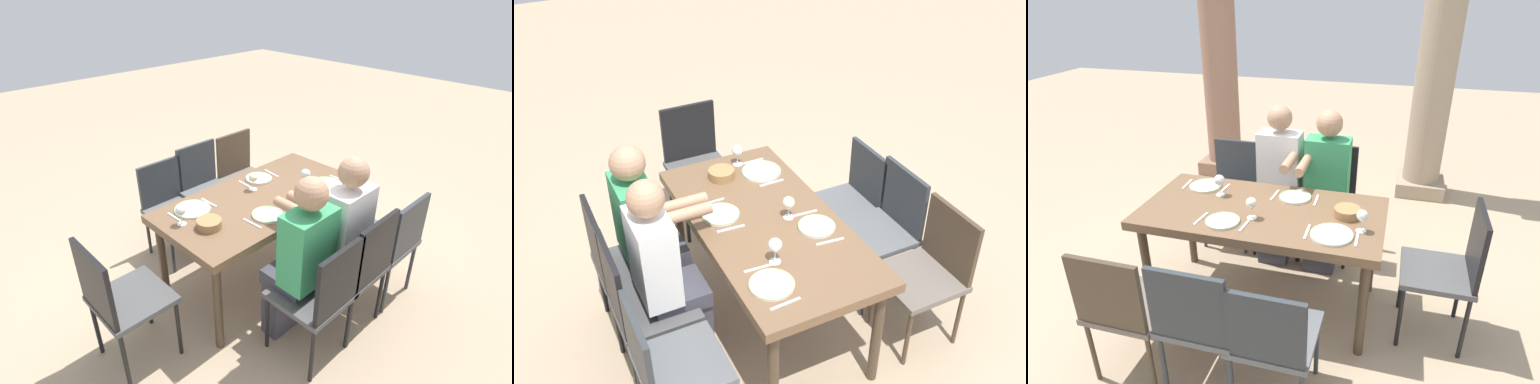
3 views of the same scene
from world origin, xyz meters
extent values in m
plane|color=tan|center=(0.00, 0.00, 0.00)|extent=(16.00, 16.00, 0.00)
cube|color=brown|center=(0.00, 0.00, 0.73)|extent=(1.61, 0.80, 0.06)
cylinder|color=#473828|center=(-0.73, 0.32, 0.35)|extent=(0.06, 0.06, 0.70)
cylinder|color=#473828|center=(0.73, 0.32, 0.35)|extent=(0.06, 0.06, 0.70)
cylinder|color=#473828|center=(-0.73, -0.32, 0.35)|extent=(0.06, 0.06, 0.70)
cylinder|color=#473828|center=(0.73, -0.32, 0.35)|extent=(0.06, 0.06, 0.70)
cube|color=#5B5E61|center=(-0.54, 0.74, 0.46)|extent=(0.44, 0.44, 0.04)
cube|color=#2D3338|center=(-0.54, 0.94, 0.67)|extent=(0.42, 0.03, 0.42)
cylinder|color=#2D3338|center=(-0.73, 0.55, 0.22)|extent=(0.03, 0.03, 0.44)
cylinder|color=#2D3338|center=(-0.35, 0.55, 0.22)|extent=(0.03, 0.03, 0.44)
cylinder|color=#2D3338|center=(-0.73, 0.93, 0.22)|extent=(0.03, 0.03, 0.44)
cylinder|color=#2D3338|center=(-0.35, 0.93, 0.22)|extent=(0.03, 0.03, 0.44)
cube|color=#6A6158|center=(-0.54, -0.74, 0.45)|extent=(0.44, 0.44, 0.04)
cube|color=#473828|center=(-0.54, -0.94, 0.66)|extent=(0.42, 0.03, 0.43)
cylinder|color=#473828|center=(-0.35, -0.55, 0.21)|extent=(0.03, 0.03, 0.43)
cylinder|color=#473828|center=(-0.73, -0.55, 0.21)|extent=(0.03, 0.03, 0.43)
cylinder|color=#473828|center=(-0.35, -0.93, 0.21)|extent=(0.03, 0.03, 0.43)
cylinder|color=#473828|center=(-0.73, -0.93, 0.21)|extent=(0.03, 0.03, 0.43)
cube|color=#4F4F50|center=(-0.08, 0.74, 0.47)|extent=(0.44, 0.44, 0.04)
cube|color=black|center=(-0.08, 0.94, 0.70)|extent=(0.42, 0.03, 0.47)
cylinder|color=black|center=(-0.27, 0.55, 0.22)|extent=(0.03, 0.03, 0.45)
cylinder|color=black|center=(0.11, 0.55, 0.22)|extent=(0.03, 0.03, 0.45)
cylinder|color=black|center=(-0.27, 0.93, 0.22)|extent=(0.03, 0.03, 0.45)
cylinder|color=black|center=(0.11, 0.93, 0.22)|extent=(0.03, 0.03, 0.45)
cube|color=#5B5E61|center=(-0.08, -0.74, 0.47)|extent=(0.44, 0.44, 0.04)
cube|color=#2D3338|center=(-0.08, -0.94, 0.68)|extent=(0.42, 0.03, 0.43)
cylinder|color=#2D3338|center=(0.11, -0.55, 0.23)|extent=(0.03, 0.03, 0.45)
cylinder|color=#2D3338|center=(-0.27, -0.55, 0.23)|extent=(0.03, 0.03, 0.45)
cylinder|color=#2D3338|center=(0.11, -0.93, 0.23)|extent=(0.03, 0.03, 0.45)
cylinder|color=#2D3338|center=(-0.27, -0.93, 0.23)|extent=(0.03, 0.03, 0.45)
cube|color=#4F4F50|center=(0.31, 0.74, 0.46)|extent=(0.44, 0.44, 0.04)
cube|color=black|center=(0.31, 0.94, 0.69)|extent=(0.42, 0.03, 0.46)
cylinder|color=black|center=(0.12, 0.55, 0.22)|extent=(0.03, 0.03, 0.44)
cylinder|color=black|center=(0.50, 0.55, 0.22)|extent=(0.03, 0.03, 0.44)
cylinder|color=black|center=(0.12, 0.93, 0.22)|extent=(0.03, 0.03, 0.44)
cylinder|color=black|center=(0.50, 0.93, 0.22)|extent=(0.03, 0.03, 0.44)
cube|color=#5B5E61|center=(0.31, -0.74, 0.44)|extent=(0.44, 0.44, 0.04)
cube|color=#2D3338|center=(0.31, -0.94, 0.64)|extent=(0.42, 0.03, 0.40)
cylinder|color=#2D3338|center=(0.50, -0.55, 0.21)|extent=(0.03, 0.03, 0.42)
cylinder|color=#2D3338|center=(0.12, -0.55, 0.21)|extent=(0.03, 0.03, 0.42)
cube|color=#4F4F50|center=(1.15, 0.00, 0.48)|extent=(0.44, 0.44, 0.04)
cube|color=black|center=(1.35, 0.00, 0.71)|extent=(0.03, 0.42, 0.45)
cylinder|color=black|center=(0.96, 0.19, 0.23)|extent=(0.03, 0.03, 0.46)
cylinder|color=black|center=(0.96, -0.19, 0.23)|extent=(0.03, 0.03, 0.46)
cylinder|color=black|center=(1.34, 0.19, 0.23)|extent=(0.03, 0.03, 0.46)
cylinder|color=black|center=(1.34, -0.19, 0.23)|extent=(0.03, 0.03, 0.46)
cube|color=#3F3F4C|center=(-0.08, 0.51, 0.23)|extent=(0.24, 0.14, 0.46)
cube|color=#3F3F4C|center=(-0.08, 0.60, 0.51)|extent=(0.28, 0.32, 0.10)
cube|color=white|center=(-0.08, 0.71, 0.81)|extent=(0.34, 0.20, 0.51)
sphere|color=tan|center=(-0.08, 0.71, 1.19)|extent=(0.20, 0.20, 0.20)
cylinder|color=tan|center=(0.06, 0.47, 0.93)|extent=(0.07, 0.30, 0.07)
cube|color=#3F3F4C|center=(0.31, 0.50, 0.23)|extent=(0.24, 0.14, 0.46)
cube|color=#3F3F4C|center=(0.31, 0.59, 0.51)|extent=(0.28, 0.32, 0.10)
cube|color=#389E60|center=(0.31, 0.70, 0.81)|extent=(0.34, 0.20, 0.50)
sphere|color=tan|center=(0.31, 0.70, 1.18)|extent=(0.20, 0.20, 0.20)
cylinder|color=tan|center=(0.17, 0.46, 0.92)|extent=(0.07, 0.30, 0.07)
cube|color=#936B56|center=(-1.23, 2.25, 0.08)|extent=(0.52, 0.52, 0.16)
cylinder|color=#936B56|center=(-1.23, 2.25, 1.39)|extent=(0.40, 0.40, 2.46)
cube|color=tan|center=(1.11, 2.25, 0.08)|extent=(0.51, 0.51, 0.16)
cylinder|color=tan|center=(1.11, 2.25, 1.54)|extent=(0.39, 0.39, 2.76)
cylinder|color=silver|center=(-0.51, 0.22, 0.77)|extent=(0.24, 0.24, 0.01)
torus|color=#A0BE77|center=(-0.51, 0.22, 0.78)|extent=(0.24, 0.24, 0.01)
cylinder|color=white|center=(-0.35, 0.12, 0.77)|extent=(0.06, 0.06, 0.00)
cylinder|color=white|center=(-0.35, 0.12, 0.81)|extent=(0.01, 0.01, 0.08)
sphere|color=white|center=(-0.35, 0.12, 0.88)|extent=(0.08, 0.08, 0.08)
cube|color=silver|center=(-0.66, 0.22, 0.77)|extent=(0.02, 0.17, 0.01)
cube|color=silver|center=(-0.36, 0.22, 0.77)|extent=(0.03, 0.17, 0.01)
cylinder|color=white|center=(-0.19, -0.23, 0.77)|extent=(0.22, 0.22, 0.01)
torus|color=#A4C786|center=(-0.19, -0.23, 0.78)|extent=(0.22, 0.22, 0.01)
cylinder|color=white|center=(-0.03, -0.13, 0.77)|extent=(0.06, 0.06, 0.00)
cylinder|color=white|center=(-0.03, -0.13, 0.80)|extent=(0.01, 0.01, 0.07)
sphere|color=#F2EFCC|center=(-0.03, -0.13, 0.87)|extent=(0.07, 0.07, 0.07)
cube|color=silver|center=(-0.34, -0.23, 0.77)|extent=(0.03, 0.17, 0.01)
cube|color=silver|center=(-0.04, -0.23, 0.77)|extent=(0.03, 0.17, 0.01)
cylinder|color=white|center=(0.17, 0.22, 0.77)|extent=(0.22, 0.22, 0.01)
torus|color=#A4C786|center=(0.17, 0.22, 0.78)|extent=(0.23, 0.23, 0.01)
cube|color=silver|center=(0.02, 0.22, 0.77)|extent=(0.03, 0.17, 0.01)
cube|color=silver|center=(0.32, 0.22, 0.77)|extent=(0.02, 0.17, 0.01)
cylinder|color=white|center=(0.50, -0.21, 0.77)|extent=(0.26, 0.26, 0.01)
torus|color=#A9CD91|center=(0.50, -0.21, 0.78)|extent=(0.26, 0.26, 0.01)
cylinder|color=white|center=(0.66, -0.11, 0.77)|extent=(0.06, 0.06, 0.00)
cylinder|color=white|center=(0.66, -0.11, 0.80)|extent=(0.01, 0.01, 0.07)
sphere|color=white|center=(0.66, -0.11, 0.87)|extent=(0.07, 0.07, 0.07)
cube|color=silver|center=(0.35, -0.21, 0.77)|extent=(0.02, 0.17, 0.01)
cube|color=silver|center=(0.65, -0.21, 0.77)|extent=(0.02, 0.17, 0.01)
cylinder|color=#9E7547|center=(0.56, 0.05, 0.79)|extent=(0.17, 0.17, 0.06)
camera|label=1|loc=(1.95, 1.93, 2.28)|focal=28.93mm
camera|label=2|loc=(-2.58, 1.26, 2.88)|focal=42.54mm
camera|label=3|loc=(0.82, -2.39, 2.11)|focal=30.20mm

